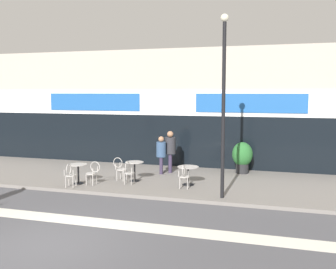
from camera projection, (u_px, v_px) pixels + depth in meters
ground_plane at (44, 246)px, 9.22m from camera, size 120.00×120.00×0.00m
sidewalk_slab at (148, 179)px, 16.11m from camera, size 40.00×5.50×0.12m
storefront_facade at (178, 108)px, 20.31m from camera, size 40.00×4.06×5.62m
bike_lane_stripe at (83, 221)px, 11.00m from camera, size 36.00×0.70×0.01m
bistro_table_0 at (78, 170)px, 14.92m from camera, size 0.68×0.68×0.76m
bistro_table_1 at (135, 167)px, 15.37m from camera, size 0.72×0.72×0.77m
bistro_table_2 at (188, 172)px, 14.72m from camera, size 0.80×0.80×0.71m
cafe_chair_0_near at (70, 174)px, 14.33m from camera, size 0.45×0.60×0.90m
cafe_chair_0_side at (93, 171)px, 14.74m from camera, size 0.58×0.42×0.90m
cafe_chair_1_near at (128, 171)px, 14.78m from camera, size 0.40×0.58×0.90m
cafe_chair_1_side at (120, 167)px, 15.57m from camera, size 0.59×0.44×0.90m
cafe_chair_2_near at (184, 175)px, 14.13m from camera, size 0.42×0.58×0.90m
planter_pot at (242, 156)px, 16.89m from camera, size 0.87×0.87×1.35m
lamp_post at (224, 95)px, 12.62m from camera, size 0.26×0.26×5.94m
pedestrian_near_end at (161, 152)px, 16.75m from camera, size 0.51×0.51×1.61m
pedestrian_far_end at (170, 148)px, 17.03m from camera, size 0.57×0.57×1.81m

